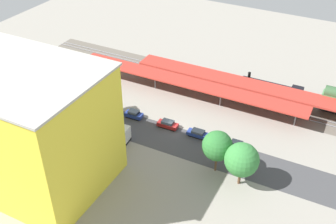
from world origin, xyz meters
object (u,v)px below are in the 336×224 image
locomotive (275,90)px  parked_car_0 (236,146)px  platform_canopy_far (239,82)px  parked_car_4 (103,104)px  platform_canopy_near (187,82)px  street_tree_4 (242,160)px  construction_building (17,124)px  street_tree_5 (217,146)px  parked_car_3 (134,114)px  traffic_light (91,112)px  box_truck_1 (58,111)px  box_truck_2 (110,131)px  street_tree_1 (63,103)px  street_tree_0 (26,95)px  street_tree_2 (45,100)px  box_truck_0 (56,118)px  street_tree_3 (44,95)px  parked_car_2 (168,124)px  parked_car_1 (198,134)px

locomotive → parked_car_0: bearing=87.4°
platform_canopy_far → locomotive: size_ratio=3.26×
locomotive → parked_car_4: size_ratio=3.48×
platform_canopy_near → street_tree_4: street_tree_4 is taller
construction_building → parked_car_4: bearing=-90.0°
locomotive → street_tree_5: (2.36, 31.79, 4.26)m
platform_canopy_far → parked_car_3: (17.58, 19.82, -3.15)m
street_tree_5 → traffic_light: bearing=0.8°
construction_building → box_truck_1: (6.82, -16.75, -9.21)m
parked_car_3 → box_truck_2: bearing=87.9°
street_tree_1 → street_tree_0: bearing=4.2°
platform_canopy_near → platform_canopy_far: bearing=-150.3°
box_truck_2 → platform_canopy_far: bearing=-122.1°
street_tree_2 → street_tree_4: size_ratio=0.76×
platform_canopy_near → street_tree_0: street_tree_0 is taller
locomotive → box_truck_0: (39.25, 34.17, -0.05)m
box_truck_1 → street_tree_3: 4.66m
platform_canopy_far → street_tree_2: size_ratio=7.91×
street_tree_0 → street_tree_2: street_tree_0 is taller
street_tree_3 → locomotive: bearing=-142.4°
platform_canopy_far → street_tree_1: bearing=43.2°
parked_car_3 → street_tree_4: bearing=162.6°
construction_building → street_tree_3: bearing=-61.0°
traffic_light → construction_building: bearing=79.5°
traffic_light → parked_car_2: bearing=-149.1°
parked_car_4 → locomotive: bearing=-145.5°
street_tree_0 → street_tree_3: street_tree_3 is taller
street_tree_4 → street_tree_5: 5.34m
parked_car_0 → street_tree_0: size_ratio=0.57×
platform_canopy_far → locomotive: locomotive is taller
locomotive → box_truck_1: (40.77, 31.98, -0.00)m
locomotive → parked_car_4: locomotive is taller
platform_canopy_far → parked_car_4: platform_canopy_far is taller
platform_canopy_near → street_tree_1: (19.31, 22.11, 0.82)m
box_truck_2 → street_tree_2: 17.23m
platform_canopy_far → box_truck_2: (17.91, 28.54, -2.25)m
parked_car_3 → box_truck_2: (0.32, 8.73, 0.89)m
platform_canopy_near → parked_car_3: (6.68, 13.59, -3.28)m
parked_car_1 → parked_car_3: bearing=1.4°
parked_car_2 → street_tree_0: bearing=16.9°
street_tree_3 → street_tree_5: 40.59m
parked_car_3 → traffic_light: (5.38, 8.10, 3.87)m
parked_car_1 → street_tree_0: (38.43, 9.63, 3.81)m
platform_canopy_near → box_truck_1: size_ratio=6.43×
platform_canopy_far → street_tree_2: bearing=39.7°
parked_car_0 → street_tree_1: street_tree_1 is taller
box_truck_0 → street_tree_1: street_tree_1 is taller
parked_car_4 → street_tree_5: bearing=165.6°
parked_car_2 → traffic_light: 16.72m
construction_building → street_tree_4: bearing=-157.7°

